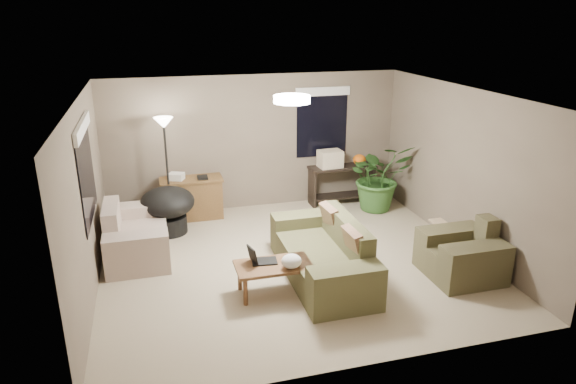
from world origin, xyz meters
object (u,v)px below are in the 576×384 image
object	(u,v)px
console_table	(342,181)
papasan_chair	(168,207)
main_sofa	(325,257)
desk	(192,198)
floor_lamp	(165,136)
loveseat	(135,237)
houseplant	(378,184)
armchair	(462,256)
cat_scratching_post	(436,238)
coffee_table	(274,269)

from	to	relation	value
console_table	papasan_chair	xyz separation A→B (m)	(-3.33, -0.58, 0.03)
main_sofa	desk	bearing A→B (deg)	120.28
console_table	floor_lamp	world-z (taller)	floor_lamp
desk	floor_lamp	distance (m)	1.30
papasan_chair	floor_lamp	distance (m)	1.18
loveseat	houseplant	world-z (taller)	houseplant
desk	houseplant	distance (m)	3.46
armchair	floor_lamp	bearing A→B (deg)	142.45
papasan_chair	cat_scratching_post	xyz separation A→B (m)	(4.00, -1.82, -0.25)
floor_lamp	loveseat	bearing A→B (deg)	-118.79
main_sofa	floor_lamp	xyz separation A→B (m)	(-1.98, 2.49, 1.30)
loveseat	floor_lamp	world-z (taller)	floor_lamp
coffee_table	papasan_chair	world-z (taller)	papasan_chair
papasan_chair	floor_lamp	xyz separation A→B (m)	(0.05, 0.34, 1.13)
desk	houseplant	size ratio (longest dim) A/B	0.85
loveseat	armchair	world-z (taller)	same
loveseat	houseplant	xyz separation A→B (m)	(4.42, 0.82, 0.21)
loveseat	coffee_table	world-z (taller)	loveseat
main_sofa	console_table	xyz separation A→B (m)	(1.30, 2.73, 0.14)
console_table	cat_scratching_post	size ratio (longest dim) A/B	2.60
loveseat	papasan_chair	xyz separation A→B (m)	(0.54, 0.74, 0.17)
desk	houseplant	world-z (taller)	houseplant
houseplant	cat_scratching_post	xyz separation A→B (m)	(0.12, -1.91, -0.29)
armchair	cat_scratching_post	xyz separation A→B (m)	(0.08, 0.81, -0.08)
armchair	coffee_table	size ratio (longest dim) A/B	1.00
console_table	cat_scratching_post	xyz separation A→B (m)	(0.67, -2.40, -0.22)
main_sofa	armchair	xyz separation A→B (m)	(1.88, -0.48, 0.00)
armchair	cat_scratching_post	distance (m)	0.82
papasan_chair	floor_lamp	bearing A→B (deg)	81.56
floor_lamp	houseplant	distance (m)	3.99
console_table	houseplant	bearing A→B (deg)	-42.35
loveseat	papasan_chair	distance (m)	0.93
coffee_table	cat_scratching_post	xyz separation A→B (m)	(2.76, 0.58, -0.14)
desk	cat_scratching_post	distance (m)	4.27
armchair	coffee_table	world-z (taller)	armchair
main_sofa	floor_lamp	size ratio (longest dim) A/B	1.15
floor_lamp	houseplant	xyz separation A→B (m)	(3.82, -0.26, -1.09)
main_sofa	houseplant	world-z (taller)	houseplant
coffee_table	armchair	bearing A→B (deg)	-4.89
main_sofa	floor_lamp	bearing A→B (deg)	128.55
coffee_table	cat_scratching_post	bearing A→B (deg)	11.80
main_sofa	desk	size ratio (longest dim) A/B	2.00
coffee_table	papasan_chair	size ratio (longest dim) A/B	1.05
desk	floor_lamp	bearing A→B (deg)	-151.28
main_sofa	houseplant	bearing A→B (deg)	50.45
floor_lamp	desk	bearing A→B (deg)	28.72
armchair	papasan_chair	distance (m)	4.72
armchair	loveseat	bearing A→B (deg)	157.00
main_sofa	armchair	distance (m)	1.94
main_sofa	coffee_table	size ratio (longest dim) A/B	2.20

